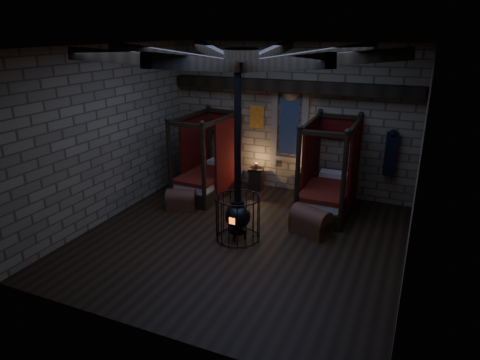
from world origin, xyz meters
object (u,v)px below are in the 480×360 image
at_px(bed_left, 209,175).
at_px(trunk_right, 311,222).
at_px(stove, 238,214).
at_px(trunk_left, 181,200).
at_px(bed_right, 328,189).

relative_size(bed_left, trunk_right, 2.20).
bearing_deg(stove, trunk_left, 159.31).
bearing_deg(bed_right, bed_left, -178.25).
bearing_deg(bed_left, trunk_left, -93.17).
xyz_separation_m(trunk_left, stove, (2.06, -0.97, 0.37)).
xyz_separation_m(bed_right, trunk_left, (-3.56, -1.48, -0.34)).
distance_m(bed_left, trunk_right, 3.64).
distance_m(bed_left, stove, 2.99).
distance_m(bed_left, trunk_left, 1.36).
height_order(bed_left, trunk_right, bed_left).
height_order(trunk_left, trunk_right, trunk_right).
bearing_deg(trunk_left, stove, -42.73).
relative_size(bed_right, stove, 0.58).
distance_m(bed_right, trunk_left, 3.87).
height_order(bed_left, bed_right, bed_right).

